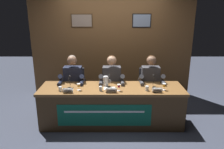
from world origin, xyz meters
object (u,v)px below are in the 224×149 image
object	(u,v)px
water_cup_center	(101,89)
panelist_left	(73,81)
chair_left	(75,90)
microphone_left	(70,84)
water_pitcher_central	(106,81)
chair_right	(149,91)
panelist_center	(112,81)
microphone_right	(154,83)
juice_glass_center	(119,86)
chair_center	(112,91)
nameplate_center	(112,90)
juice_glass_right	(164,86)
document_stack_center	(110,89)
microphone_center	(109,83)
conference_table	(112,101)
water_cup_right	(147,89)
nameplate_left	(68,91)
water_cup_left	(61,89)
nameplate_right	(158,90)
juice_glass_left	(79,86)
panelist_right	(151,81)

from	to	relation	value
water_cup_center	panelist_left	bearing A→B (deg)	138.24
chair_left	microphone_left	xyz separation A→B (m)	(0.01, -0.58, 0.35)
water_pitcher_central	chair_right	bearing A→B (deg)	27.96
panelist_center	microphone_right	distance (m)	0.86
chair_left	juice_glass_center	bearing A→B (deg)	-38.43
chair_center	nameplate_center	bearing A→B (deg)	-90.56
microphone_left	juice_glass_right	xyz separation A→B (m)	(1.72, -0.12, 0.01)
document_stack_center	microphone_center	bearing A→B (deg)	95.02
conference_table	water_cup_right	distance (m)	0.70
juice_glass_center	microphone_right	size ratio (longest dim) A/B	0.57
nameplate_left	juice_glass_center	distance (m)	0.90
water_cup_left	chair_center	xyz separation A→B (m)	(0.91, 0.74, -0.32)
water_cup_right	chair_center	bearing A→B (deg)	131.45
juice_glass_center	nameplate_center	bearing A→B (deg)	-149.84
water_pitcher_central	nameplate_right	bearing A→B (deg)	-19.73
nameplate_left	panelist_center	distance (m)	0.99
nameplate_center	chair_center	bearing A→B (deg)	89.44
juice_glass_left	microphone_left	size ratio (longest dim) A/B	0.57
conference_table	juice_glass_center	world-z (taller)	juice_glass_center
water_cup_center	nameplate_right	bearing A→B (deg)	-4.19
juice_glass_right	water_pitcher_central	distance (m)	1.07
conference_table	document_stack_center	distance (m)	0.25
nameplate_left	nameplate_center	bearing A→B (deg)	1.24
water_cup_center	water_cup_right	xyz separation A→B (m)	(0.83, 0.01, 0.00)
panelist_left	panelist_center	size ratio (longest dim) A/B	1.00
chair_center	water_cup_right	xyz separation A→B (m)	(0.63, -0.72, 0.32)
microphone_center	nameplate_right	xyz separation A→B (m)	(0.85, -0.28, -0.03)
panelist_left	chair_center	distance (m)	0.86
chair_center	microphone_center	xyz separation A→B (m)	(-0.05, -0.52, 0.35)
nameplate_right	juice_glass_right	world-z (taller)	juice_glass_right
microphone_right	panelist_right	bearing A→B (deg)	89.36
document_stack_center	chair_left	bearing A→B (deg)	139.97
microphone_left	water_pitcher_central	xyz separation A→B (m)	(0.67, 0.10, 0.02)
chair_center	document_stack_center	world-z (taller)	chair_center
microphone_center	panelist_right	xyz separation A→B (m)	(0.84, 0.32, -0.07)
water_cup_center	conference_table	bearing A→B (deg)	21.79
microphone_left	juice_glass_center	xyz separation A→B (m)	(0.91, -0.15, 0.01)
microphone_center	conference_table	bearing A→B (deg)	-70.16
water_cup_right	document_stack_center	world-z (taller)	water_cup_right
juice_glass_left	water_cup_center	world-z (taller)	juice_glass_left
juice_glass_left	conference_table	bearing A→B (deg)	4.20
water_cup_center	water_cup_right	distance (m)	0.83
microphone_left	panelist_right	distance (m)	1.62
juice_glass_center	water_cup_left	bearing A→B (deg)	-179.22
panelist_right	water_cup_right	bearing A→B (deg)	-107.09
conference_table	juice_glass_left	world-z (taller)	juice_glass_left
chair_right	panelist_left	bearing A→B (deg)	-172.78
panelist_center	panelist_right	size ratio (longest dim) A/B	1.00
juice_glass_right	microphone_right	size ratio (longest dim) A/B	0.57
nameplate_left	microphone_center	distance (m)	0.78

